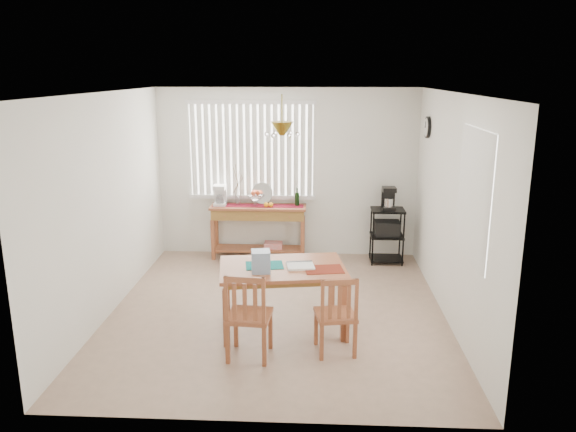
# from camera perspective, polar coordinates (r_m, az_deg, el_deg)

# --- Properties ---
(ground) EXTENTS (4.00, 4.50, 0.01)m
(ground) POSITION_cam_1_polar(r_m,az_deg,el_deg) (6.94, -1.07, -9.61)
(ground) COLOR tan
(room_shell) EXTENTS (4.20, 4.70, 2.70)m
(room_shell) POSITION_cam_1_polar(r_m,az_deg,el_deg) (6.45, -1.11, 4.35)
(room_shell) COLOR white
(room_shell) RESTS_ON ground
(sideboard) EXTENTS (1.47, 0.41, 0.83)m
(sideboard) POSITION_cam_1_polar(r_m,az_deg,el_deg) (8.67, -2.97, -0.29)
(sideboard) COLOR #A15936
(sideboard) RESTS_ON ground
(sideboard_items) EXTENTS (1.39, 0.35, 0.63)m
(sideboard_items) POSITION_cam_1_polar(r_m,az_deg,el_deg) (8.64, -4.70, 1.91)
(sideboard_items) COLOR maroon
(sideboard_items) RESTS_ON sideboard
(wire_cart) EXTENTS (0.49, 0.39, 0.83)m
(wire_cart) POSITION_cam_1_polar(r_m,az_deg,el_deg) (8.59, 10.02, -1.46)
(wire_cart) COLOR black
(wire_cart) RESTS_ON ground
(cart_items) EXTENTS (0.20, 0.23, 0.34)m
(cart_items) POSITION_cam_1_polar(r_m,az_deg,el_deg) (8.48, 10.16, 1.74)
(cart_items) COLOR black
(cart_items) RESTS_ON wire_cart
(dining_table) EXTENTS (1.49, 1.08, 0.73)m
(dining_table) POSITION_cam_1_polar(r_m,az_deg,el_deg) (6.25, -0.58, -5.87)
(dining_table) COLOR #A15936
(dining_table) RESTS_ON ground
(table_items) EXTENTS (1.11, 0.49, 0.24)m
(table_items) POSITION_cam_1_polar(r_m,az_deg,el_deg) (6.07, -1.74, -4.77)
(table_items) COLOR #16807E
(table_items) RESTS_ON dining_table
(chair_left) EXTENTS (0.46, 0.46, 0.93)m
(chair_left) POSITION_cam_1_polar(r_m,az_deg,el_deg) (5.70, -4.05, -10.12)
(chair_left) COLOR #A15936
(chair_left) RESTS_ON ground
(chair_right) EXTENTS (0.46, 0.46, 0.86)m
(chair_right) POSITION_cam_1_polar(r_m,az_deg,el_deg) (5.81, 4.91, -10.00)
(chair_right) COLOR #A15936
(chair_right) RESTS_ON ground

